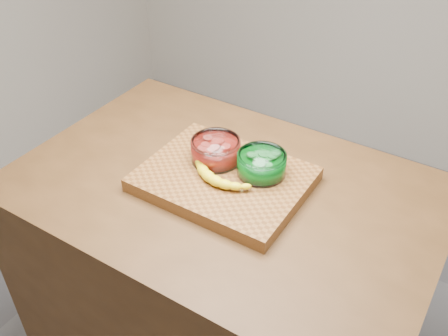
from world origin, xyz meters
The scene contains 5 objects.
counter centered at (0.00, 0.00, 0.45)m, with size 1.20×0.80×0.90m, color #4A2E16.
cutting_board centered at (0.00, 0.00, 0.92)m, with size 0.45×0.35×0.04m, color brown.
bowl_red centered at (-0.06, 0.04, 0.97)m, with size 0.14×0.14×0.07m.
bowl_green centered at (0.09, 0.06, 0.97)m, with size 0.14×0.14×0.06m.
banana centered at (0.00, -0.01, 0.96)m, with size 0.24×0.15×0.03m, color yellow, non-canonical shape.
Camera 1 is at (0.59, -0.93, 1.79)m, focal length 40.00 mm.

